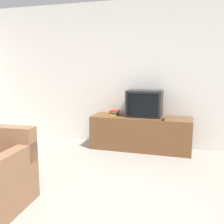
{
  "coord_description": "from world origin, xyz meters",
  "views": [
    {
      "loc": [
        1.2,
        -1.68,
        1.45
      ],
      "look_at": [
        0.04,
        2.19,
        0.74
      ],
      "focal_mm": 42.0,
      "sensor_mm": 36.0,
      "label": 1
    }
  ],
  "objects": [
    {
      "name": "television",
      "position": [
        0.44,
        2.8,
        0.81
      ],
      "size": [
        0.6,
        0.37,
        0.46
      ],
      "color": "black",
      "rests_on": "tv_stand"
    },
    {
      "name": "book_stack",
      "position": [
        -0.09,
        2.77,
        0.63
      ],
      "size": [
        0.18,
        0.24,
        0.09
      ],
      "color": "gold",
      "rests_on": "tv_stand"
    },
    {
      "name": "remote_on_stand",
      "position": [
        0.8,
        2.58,
        0.6
      ],
      "size": [
        0.04,
        0.15,
        0.02
      ],
      "rotation": [
        0.0,
        0.0,
        0.01
      ],
      "color": "black",
      "rests_on": "tv_stand"
    },
    {
      "name": "wall_back",
      "position": [
        0.0,
        3.03,
        1.3
      ],
      "size": [
        9.0,
        0.06,
        2.6
      ],
      "color": "white",
      "rests_on": "ground_plane"
    },
    {
      "name": "tv_stand",
      "position": [
        0.4,
        2.74,
        0.29
      ],
      "size": [
        1.74,
        0.49,
        0.58
      ],
      "color": "brown",
      "rests_on": "ground_plane"
    }
  ]
}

